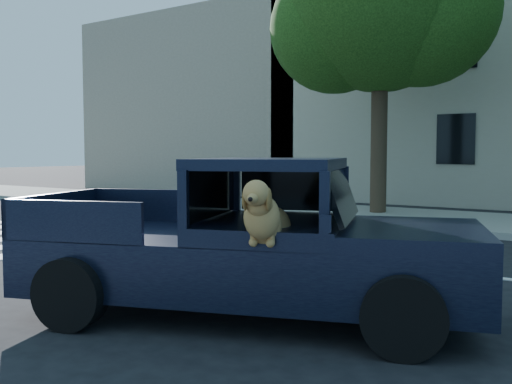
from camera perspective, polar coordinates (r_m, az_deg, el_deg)
ground at (r=5.75m, az=12.85°, el=-14.17°), size 120.00×120.00×0.00m
street_tree_left at (r=16.35m, az=12.52°, el=17.81°), size 6.00×5.20×8.60m
building_left at (r=27.56m, az=-3.94°, el=8.60°), size 12.00×6.00×8.00m
pickup_truck at (r=6.23m, az=-1.34°, el=-7.13°), size 5.15×3.37×1.72m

